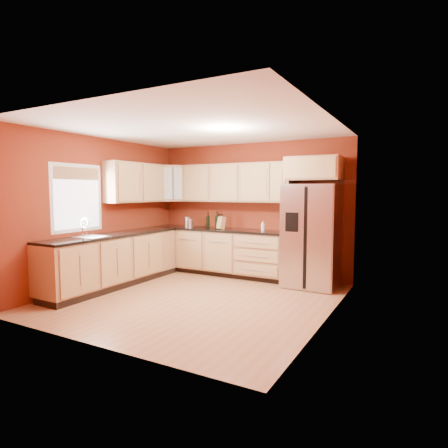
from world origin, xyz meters
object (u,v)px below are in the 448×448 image
(refrigerator, at_px, (312,236))
(knife_block, at_px, (221,223))
(wine_bottle_a, at_px, (208,220))
(canister_left, at_px, (188,222))
(soap_dispenser, at_px, (263,226))

(refrigerator, relative_size, knife_block, 7.29)
(wine_bottle_a, height_order, knife_block, wine_bottle_a)
(canister_left, height_order, knife_block, knife_block)
(soap_dispenser, bearing_deg, refrigerator, -3.21)
(canister_left, bearing_deg, wine_bottle_a, 9.82)
(knife_block, height_order, soap_dispenser, knife_block)
(wine_bottle_a, distance_m, knife_block, 0.37)
(canister_left, relative_size, soap_dispenser, 1.19)
(canister_left, height_order, wine_bottle_a, wine_bottle_a)
(canister_left, distance_m, knife_block, 0.80)
(refrigerator, distance_m, wine_bottle_a, 2.18)
(refrigerator, height_order, wine_bottle_a, refrigerator)
(wine_bottle_a, bearing_deg, soap_dispenser, -2.52)
(canister_left, distance_m, wine_bottle_a, 0.46)
(refrigerator, relative_size, wine_bottle_a, 5.42)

